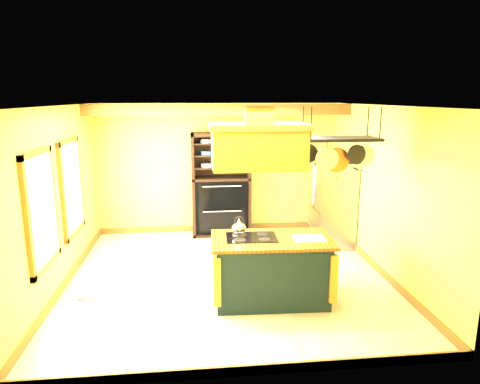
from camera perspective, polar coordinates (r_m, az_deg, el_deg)
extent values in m
plane|color=beige|center=(6.99, -1.63, -11.29)|extent=(5.00, 5.00, 0.00)
plane|color=white|center=(6.39, -1.78, 11.43)|extent=(5.00, 5.00, 0.00)
cube|color=#E2CA52|center=(9.01, -2.93, 3.13)|extent=(5.00, 0.02, 2.70)
cube|color=#E2CA52|center=(4.17, 0.97, -8.18)|extent=(5.00, 0.02, 2.70)
cube|color=#E2CA52|center=(6.85, -23.06, -0.91)|extent=(0.02, 5.00, 2.70)
cube|color=#E2CA52|center=(7.19, 18.58, 0.06)|extent=(0.02, 5.00, 2.70)
cube|color=brown|center=(8.09, -2.71, 10.89)|extent=(5.00, 0.15, 0.20)
cube|color=brown|center=(6.09, -24.96, -2.19)|extent=(0.06, 1.06, 1.56)
cube|color=white|center=(6.08, -24.74, -2.19)|extent=(0.02, 0.85, 1.34)
cube|color=brown|center=(7.39, -21.56, 0.55)|extent=(0.06, 1.06, 1.56)
cube|color=white|center=(7.38, -21.37, 0.56)|extent=(0.02, 0.85, 1.34)
cube|color=black|center=(6.12, 4.18, -10.44)|extent=(1.56, 0.89, 0.88)
cube|color=brown|center=(5.95, 4.25, -6.36)|extent=(1.70, 0.99, 0.04)
cube|color=black|center=(5.95, 1.54, -6.05)|extent=(0.71, 0.51, 0.01)
ellipsoid|color=silver|center=(6.01, -0.14, -4.81)|extent=(0.20, 0.20, 0.16)
cube|color=white|center=(5.96, 9.23, -6.15)|extent=(0.43, 0.34, 0.02)
cube|color=#B9912E|center=(5.64, 2.45, 5.72)|extent=(1.21, 0.65, 0.51)
cube|color=brown|center=(5.61, 2.48, 8.72)|extent=(1.28, 0.73, 0.08)
cube|color=#B9912E|center=(5.60, 2.49, 9.78)|extent=(0.35, 0.35, 0.29)
cube|color=black|center=(5.89, 13.19, 6.92)|extent=(1.01, 0.51, 0.04)
cylinder|color=black|center=(5.54, 9.47, 8.92)|extent=(0.02, 0.02, 0.42)
cylinder|color=black|center=(6.22, 16.70, 8.95)|extent=(0.02, 0.02, 0.42)
cylinder|color=black|center=(5.89, 9.02, 5.13)|extent=(0.26, 0.03, 0.26)
cylinder|color=silver|center=(5.76, 11.48, 4.37)|extent=(0.30, 0.03, 0.30)
cylinder|color=#A8662A|center=(6.02, 12.74, 4.18)|extent=(0.35, 0.03, 0.35)
cylinder|color=black|center=(5.88, 15.29, 4.84)|extent=(0.26, 0.03, 0.26)
cylinder|color=silver|center=(6.15, 16.35, 4.63)|extent=(0.30, 0.03, 0.30)
cube|color=gray|center=(8.40, 12.27, -1.49)|extent=(0.69, 0.84, 1.65)
cube|color=gray|center=(8.02, 10.42, 0.58)|extent=(0.03, 0.40, 0.89)
cube|color=gray|center=(8.42, 9.62, 1.18)|extent=(0.03, 0.40, 0.89)
cube|color=gray|center=(8.42, 9.80, -4.51)|extent=(0.03, 0.81, 0.69)
cube|color=black|center=(8.63, 12.02, -6.62)|extent=(0.65, 0.80, 0.06)
cube|color=black|center=(9.01, -2.63, 1.26)|extent=(1.20, 0.06, 2.12)
cube|color=black|center=(8.78, -6.24, 0.89)|extent=(0.06, 0.51, 2.12)
cube|color=black|center=(8.85, 1.14, 1.06)|extent=(0.06, 0.51, 2.12)
cube|color=black|center=(8.77, -2.54, 1.86)|extent=(1.20, 0.51, 0.05)
cube|color=black|center=(8.92, -2.52, -1.69)|extent=(1.08, 0.41, 1.14)
cube|color=black|center=(8.57, -2.41, -0.60)|extent=(0.93, 0.04, 0.51)
cube|color=black|center=(8.70, -2.38, -3.84)|extent=(0.93, 0.04, 0.46)
cube|color=black|center=(8.73, -2.56, 3.35)|extent=(1.08, 0.45, 0.02)
cube|color=black|center=(8.69, -2.58, 4.96)|extent=(1.08, 0.45, 0.02)
cube|color=black|center=(8.66, -2.59, 6.53)|extent=(1.08, 0.45, 0.02)
cylinder|color=white|center=(8.66, -4.49, 3.58)|extent=(0.22, 0.22, 0.07)
cylinder|color=teal|center=(8.65, -0.42, 5.61)|extent=(0.10, 0.10, 0.17)
cube|color=black|center=(6.64, -19.68, -13.38)|extent=(0.30, 0.22, 0.01)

